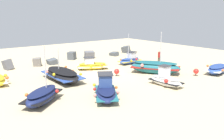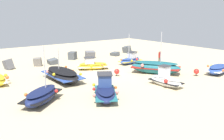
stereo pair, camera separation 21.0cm
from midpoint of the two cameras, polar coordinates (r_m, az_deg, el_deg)
ground_plane at (r=27.54m, az=-1.53°, el=-0.84°), size 49.97×49.97×0.00m
fishing_boat_0 at (r=25.31m, az=-10.30°, el=-0.98°), size 2.58×5.51×3.00m
fishing_boat_1 at (r=32.69m, az=4.16°, el=2.20°), size 3.33×1.70×3.68m
fishing_boat_2 at (r=27.94m, az=9.46°, el=0.60°), size 4.23×5.17×4.33m
fishing_boat_3 at (r=20.01m, az=-1.17°, el=-4.36°), size 3.46×4.27×1.76m
fishing_boat_4 at (r=23.59m, az=11.53°, el=-2.03°), size 1.65×3.28×1.81m
fishing_boat_6 at (r=19.59m, az=-14.41°, el=-5.33°), size 3.94×3.62×3.99m
fishing_boat_7 at (r=29.72m, az=-3.97°, el=1.02°), size 3.69×2.70×1.40m
fishing_boat_8 at (r=29.72m, az=21.75°, el=0.16°), size 3.92×2.36×0.90m
person_walking at (r=32.69m, az=10.28°, el=2.85°), size 0.32×0.32×1.68m
breakwater_rocks at (r=34.59m, az=-9.80°, el=2.50°), size 22.12×2.57×1.37m
mooring_buoy_0 at (r=26.63m, az=1.25°, el=-0.32°), size 0.54×0.54×0.72m
mooring_buoy_1 at (r=27.90m, az=17.68°, el=-0.29°), size 0.54×0.54×0.73m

